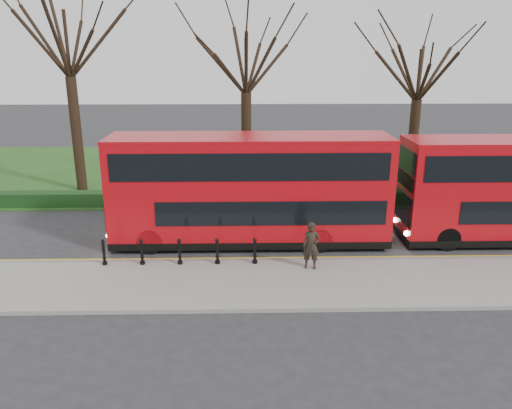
{
  "coord_description": "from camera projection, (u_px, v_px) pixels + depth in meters",
  "views": [
    {
      "loc": [
        1.91,
        -19.47,
        8.23
      ],
      "look_at": [
        2.36,
        0.5,
        2.0
      ],
      "focal_mm": 35.0,
      "sensor_mm": 36.0,
      "label": 1
    }
  ],
  "objects": [
    {
      "name": "bus_lead",
      "position": [
        250.0,
        190.0,
        21.55
      ],
      "size": [
        11.96,
        2.74,
        4.76
      ],
      "color": "#AC0A11",
      "rests_on": "ground"
    },
    {
      "name": "bollard_row",
      "position": [
        180.0,
        252.0,
        19.5
      ],
      "size": [
        6.05,
        0.15,
        1.0
      ],
      "color": "black",
      "rests_on": "pavement"
    },
    {
      "name": "yellow_line_outer",
      "position": [
        199.0,
        260.0,
        20.33
      ],
      "size": [
        60.0,
        0.1,
        0.01
      ],
      "primitive_type": "cube",
      "color": "yellow",
      "rests_on": "ground"
    },
    {
      "name": "tree_mid",
      "position": [
        246.0,
        59.0,
        28.29
      ],
      "size": [
        6.77,
        6.77,
        10.57
      ],
      "color": "black",
      "rests_on": "ground"
    },
    {
      "name": "hedge",
      "position": [
        211.0,
        198.0,
        27.37
      ],
      "size": [
        60.0,
        0.9,
        0.8
      ],
      "primitive_type": "cube",
      "color": "black",
      "rests_on": "ground"
    },
    {
      "name": "tree_right",
      "position": [
        420.0,
        69.0,
        28.67
      ],
      "size": [
        6.29,
        6.29,
        9.83
      ],
      "color": "black",
      "rests_on": "ground"
    },
    {
      "name": "tree_left",
      "position": [
        66.0,
        36.0,
        27.71
      ],
      "size": [
        7.85,
        7.85,
        12.27
      ],
      "color": "black",
      "rests_on": "ground"
    },
    {
      "name": "yellow_line_inner",
      "position": [
        199.0,
        258.0,
        20.52
      ],
      "size": [
        60.0,
        0.1,
        0.01
      ],
      "primitive_type": "cube",
      "color": "yellow",
      "rests_on": "ground"
    },
    {
      "name": "grass_verge",
      "position": [
        218.0,
        170.0,
        35.3
      ],
      "size": [
        60.0,
        18.0,
        0.06
      ],
      "primitive_type": "cube",
      "color": "#1F4717",
      "rests_on": "ground"
    },
    {
      "name": "kerb",
      "position": [
        198.0,
        262.0,
        20.02
      ],
      "size": [
        60.0,
        0.25,
        0.16
      ],
      "primitive_type": "cube",
      "color": "slate",
      "rests_on": "ground"
    },
    {
      "name": "ground",
      "position": [
        200.0,
        254.0,
        21.0
      ],
      "size": [
        120.0,
        120.0,
        0.0
      ],
      "primitive_type": "plane",
      "color": "#28282B",
      "rests_on": "ground"
    },
    {
      "name": "pavement",
      "position": [
        193.0,
        284.0,
        18.11
      ],
      "size": [
        60.0,
        4.0,
        0.15
      ],
      "primitive_type": "cube",
      "color": "gray",
      "rests_on": "ground"
    },
    {
      "name": "pedestrian",
      "position": [
        311.0,
        246.0,
        19.0
      ],
      "size": [
        0.73,
        0.54,
        1.84
      ],
      "primitive_type": "imported",
      "rotation": [
        0.0,
        0.0,
        -0.16
      ],
      "color": "black",
      "rests_on": "pavement"
    }
  ]
}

